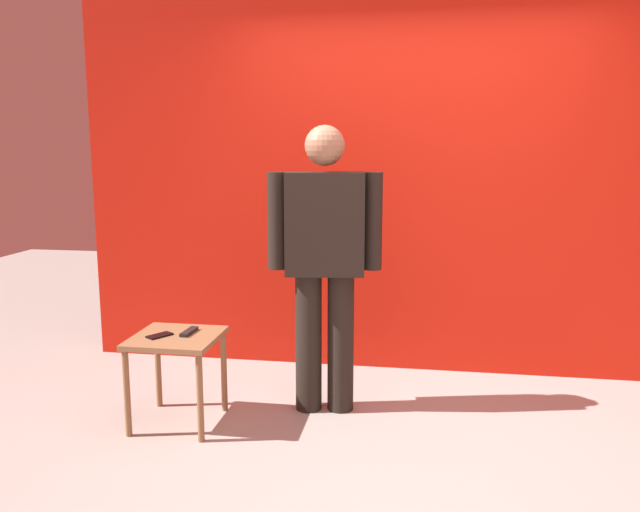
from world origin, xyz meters
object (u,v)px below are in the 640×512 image
standing_person (325,255)px  side_table (176,350)px  tv_remote (189,332)px  cell_phone (160,335)px

standing_person → side_table: 1.02m
standing_person → tv_remote: size_ratio=10.10×
side_table → cell_phone: bearing=-159.7°
standing_person → cell_phone: size_ratio=11.92×
side_table → cell_phone: cell_phone is taller
cell_phone → side_table: bearing=53.3°
side_table → standing_person: bearing=22.6°
standing_person → cell_phone: bearing=-157.6°
side_table → tv_remote: (0.06, 0.05, 0.10)m
standing_person → tv_remote: 0.91m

